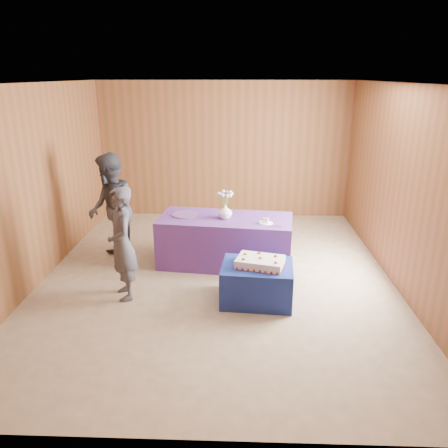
{
  "coord_description": "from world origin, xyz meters",
  "views": [
    {
      "loc": [
        0.31,
        -5.76,
        2.81
      ],
      "look_at": [
        0.1,
        0.1,
        0.79
      ],
      "focal_mm": 35.0,
      "sensor_mm": 36.0,
      "label": 1
    }
  ],
  "objects_px": {
    "guest_right": "(111,210)",
    "cake_table": "(257,283)",
    "guest_left": "(122,244)",
    "vase": "(225,211)",
    "serving_table": "(225,241)",
    "sheet_cake": "(260,262)"
  },
  "relations": [
    {
      "from": "serving_table",
      "to": "guest_left",
      "type": "height_order",
      "value": "guest_left"
    },
    {
      "from": "guest_left",
      "to": "cake_table",
      "type": "bearing_deg",
      "value": 64.06
    },
    {
      "from": "guest_left",
      "to": "guest_right",
      "type": "height_order",
      "value": "guest_right"
    },
    {
      "from": "guest_left",
      "to": "sheet_cake",
      "type": "bearing_deg",
      "value": 63.61
    },
    {
      "from": "serving_table",
      "to": "guest_left",
      "type": "bearing_deg",
      "value": -132.27
    },
    {
      "from": "serving_table",
      "to": "vase",
      "type": "xyz_separation_m",
      "value": [
        -0.0,
        -0.03,
        0.49
      ]
    },
    {
      "from": "guest_right",
      "to": "cake_table",
      "type": "bearing_deg",
      "value": 37.58
    },
    {
      "from": "vase",
      "to": "guest_left",
      "type": "distance_m",
      "value": 1.69
    },
    {
      "from": "sheet_cake",
      "to": "guest_right",
      "type": "distance_m",
      "value": 2.51
    },
    {
      "from": "cake_table",
      "to": "sheet_cake",
      "type": "relative_size",
      "value": 1.3
    },
    {
      "from": "sheet_cake",
      "to": "vase",
      "type": "distance_m",
      "value": 1.29
    },
    {
      "from": "guest_right",
      "to": "guest_left",
      "type": "bearing_deg",
      "value": -2.98
    },
    {
      "from": "sheet_cake",
      "to": "guest_left",
      "type": "relative_size",
      "value": 0.46
    },
    {
      "from": "cake_table",
      "to": "serving_table",
      "type": "height_order",
      "value": "serving_table"
    },
    {
      "from": "guest_right",
      "to": "serving_table",
      "type": "bearing_deg",
      "value": 66.36
    },
    {
      "from": "vase",
      "to": "guest_left",
      "type": "xyz_separation_m",
      "value": [
        -1.28,
        -1.09,
        -0.11
      ]
    },
    {
      "from": "cake_table",
      "to": "sheet_cake",
      "type": "xyz_separation_m",
      "value": [
        0.03,
        -0.01,
        0.3
      ]
    },
    {
      "from": "cake_table",
      "to": "guest_right",
      "type": "xyz_separation_m",
      "value": [
        -2.17,
        1.14,
        0.61
      ]
    },
    {
      "from": "cake_table",
      "to": "guest_left",
      "type": "xyz_separation_m",
      "value": [
        -1.74,
        0.05,
        0.5
      ]
    },
    {
      "from": "guest_left",
      "to": "guest_right",
      "type": "relative_size",
      "value": 0.87
    },
    {
      "from": "serving_table",
      "to": "sheet_cake",
      "type": "height_order",
      "value": "serving_table"
    },
    {
      "from": "serving_table",
      "to": "vase",
      "type": "height_order",
      "value": "vase"
    }
  ]
}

